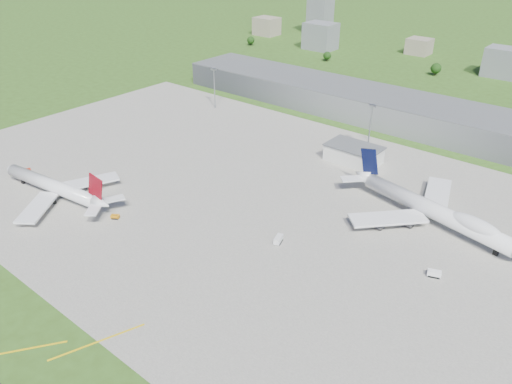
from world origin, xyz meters
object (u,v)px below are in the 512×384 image
Objects in this scene: airliner_red_twin at (56,188)px; van_white_near at (278,240)px; crash_tender at (29,174)px; airliner_blue_quad at (435,211)px; van_white_far at (434,274)px; tug_yellow at (115,217)px.

van_white_near is at bearing -167.37° from airliner_red_twin.
van_white_near is at bearing 35.28° from crash_tender.
airliner_blue_quad is 35.61m from van_white_far.
airliner_red_twin reaches higher than crash_tender.
tug_yellow is at bearing -178.47° from van_white_far.
tug_yellow is (-101.36, -78.52, -4.97)m from airliner_blue_quad.
airliner_red_twin is 0.85× the size of airliner_blue_quad.
airliner_blue_quad is 183.38m from crash_tender.
tug_yellow is at bearing -129.14° from airliner_blue_quad.
airliner_blue_quad reaches higher than van_white_near.
airliner_red_twin is 159.22m from airliner_blue_quad.
van_white_near reaches higher than tug_yellow.
airliner_blue_quad reaches higher than tug_yellow.
airliner_red_twin is at bearing 157.37° from tug_yellow.
airliner_red_twin is 10.42× the size of crash_tender.
van_white_far is at bearing 36.52° from crash_tender.
van_white_far is (13.77, -32.50, -4.65)m from airliner_blue_quad.
crash_tender is 63.12m from tug_yellow.
van_white_far is (149.25, 51.15, -3.79)m from airliner_red_twin.
crash_tender is (-164.42, -81.08, -4.28)m from airliner_blue_quad.
crash_tender is 1.70× the size of tug_yellow.
airliner_red_twin is at bearing -135.21° from airliner_blue_quad.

